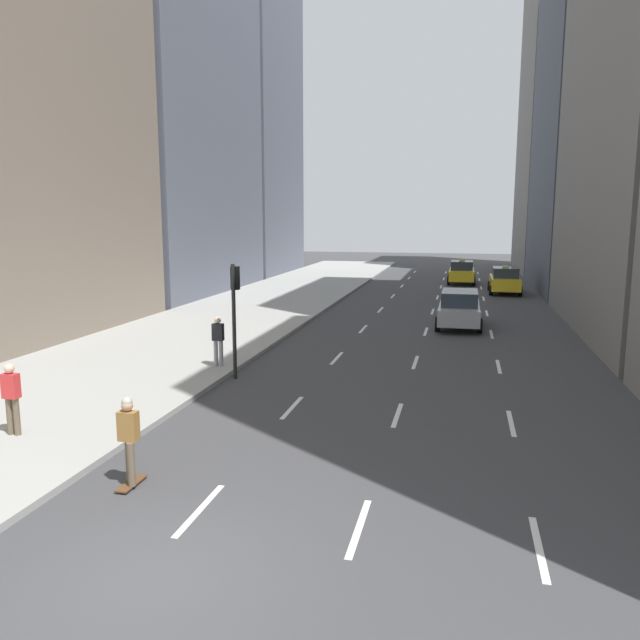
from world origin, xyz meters
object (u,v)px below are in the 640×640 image
Objects in this scene: taxi_second at (462,272)px; pedestrian_mid_block at (218,339)px; pedestrian_near_curb at (11,395)px; taxi_lead at (505,280)px; skateboarder at (129,437)px; traffic_light_pole at (235,302)px; sedan_black_near at (459,308)px.

taxi_second is 2.67× the size of pedestrian_mid_block.
pedestrian_near_curb is 1.00× the size of pedestrian_mid_block.
taxi_lead is 25.92m from pedestrian_mid_block.
taxi_second is 2.52× the size of skateboarder.
traffic_light_pole is at bearing 65.48° from pedestrian_near_curb.
sedan_black_near is 2.73× the size of skateboarder.
sedan_black_near is at bearing 58.37° from traffic_light_pole.
taxi_second reaches higher than sedan_black_near.
taxi_second is 18.96m from sedan_black_near.
sedan_black_near is 19.83m from skateboarder.
traffic_light_pole is (-0.88, 7.99, 1.45)m from skateboarder.
traffic_light_pole is (0.90, -0.77, 1.34)m from pedestrian_mid_block.
taxi_lead is at bearing 75.06° from skateboarder.
sedan_black_near is 12.74m from pedestrian_mid_block.
skateboarder is (-5.87, -37.91, 0.08)m from taxi_second.
sedan_black_near is at bearing 72.80° from skateboarder.
taxi_lead reaches higher than pedestrian_near_curb.
taxi_lead is 13.82m from sedan_black_near.
taxi_second is (-2.80, 5.43, 0.00)m from taxi_lead.
taxi_lead is 2.67× the size of pedestrian_near_curb.
sedan_black_near is (-2.80, -13.53, -0.02)m from taxi_lead.
pedestrian_near_curb is (-9.67, -17.37, 0.20)m from sedan_black_near.
skateboarder is 1.06× the size of pedestrian_mid_block.
sedan_black_near is at bearing 53.09° from pedestrian_mid_block.
taxi_lead and taxi_second have the same top height.
skateboarder is 0.48× the size of traffic_light_pole.
taxi_second is 30.71m from traffic_light_pole.
pedestrian_mid_block is (-10.45, -23.72, 0.19)m from taxi_lead.
sedan_black_near is 19.88m from pedestrian_near_curb.
skateboarder is (-8.67, -32.48, 0.08)m from taxi_lead.
taxi_lead reaches higher than skateboarder.
traffic_light_pole is (-6.75, -10.96, 1.55)m from sedan_black_near.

